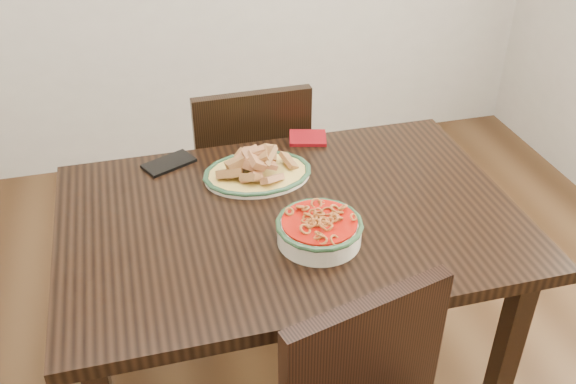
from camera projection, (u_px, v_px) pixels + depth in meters
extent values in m
cube|color=black|center=(290.00, 219.00, 1.85)|extent=(1.31, 0.87, 0.04)
cube|color=black|center=(504.00, 359.00, 1.90)|extent=(0.06, 0.06, 0.71)
cube|color=black|center=(106.00, 274.00, 2.21)|extent=(0.06, 0.06, 0.71)
cube|color=black|center=(409.00, 224.00, 2.46)|extent=(0.06, 0.06, 0.71)
cube|color=black|center=(245.00, 178.00, 2.59)|extent=(0.43, 0.43, 0.04)
cube|color=black|center=(275.00, 195.00, 2.89)|extent=(0.04, 0.04, 0.41)
cube|color=black|center=(200.00, 207.00, 2.81)|extent=(0.04, 0.04, 0.41)
cube|color=black|center=(297.00, 240.00, 2.62)|extent=(0.04, 0.04, 0.41)
cube|color=black|center=(214.00, 254.00, 2.54)|extent=(0.04, 0.04, 0.41)
cube|color=black|center=(254.00, 149.00, 2.30)|extent=(0.42, 0.05, 0.44)
cube|color=black|center=(364.00, 373.00, 1.46)|extent=(0.42, 0.14, 0.44)
ellipsoid|color=#F3E9CD|center=(257.00, 175.00, 1.99)|extent=(0.33, 0.25, 0.02)
ellipsoid|color=gold|center=(257.00, 173.00, 1.99)|extent=(0.32, 0.24, 0.01)
torus|color=#1C3E26|center=(257.00, 172.00, 1.99)|extent=(0.26, 0.26, 0.01)
cylinder|color=beige|center=(319.00, 232.00, 1.71)|extent=(0.23, 0.23, 0.06)
torus|color=#1C3E20|center=(319.00, 224.00, 1.70)|extent=(0.24, 0.24, 0.02)
cylinder|color=#A31107|center=(319.00, 222.00, 1.70)|extent=(0.20, 0.20, 0.01)
cube|color=black|center=(169.00, 163.00, 2.06)|extent=(0.18, 0.15, 0.01)
cube|color=maroon|center=(308.00, 138.00, 2.19)|extent=(0.15, 0.13, 0.01)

